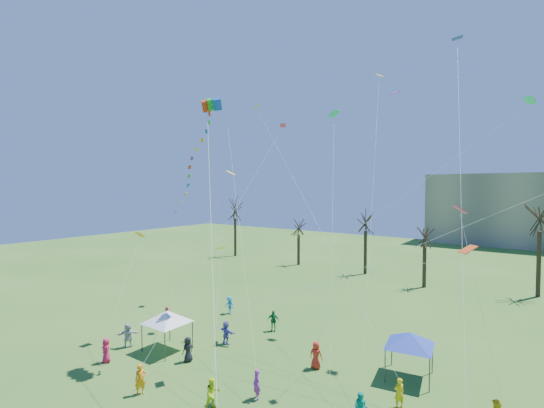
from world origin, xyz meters
The scene contains 6 objects.
bare_tree_row centered at (3.81, 37.51, 7.02)m, with size 70.29×8.43×11.26m.
big_box_kite centered at (-6.64, 5.92, 13.51)m, with size 6.32×5.93×20.86m.
canopy_tent_white centered at (-9.10, 5.29, 2.49)m, with size 3.92×3.92×2.94m.
canopy_tent_blue centered at (6.53, 11.46, 2.46)m, with size 3.83×3.83×2.91m.
festival_crowd centered at (-1.30, 5.92, 0.86)m, with size 25.68×15.14×1.83m.
small_kites_aloft centered at (0.31, 11.37, 13.75)m, with size 29.68×17.67×33.61m.
Camera 1 is at (13.09, -12.49, 11.87)m, focal length 25.00 mm.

